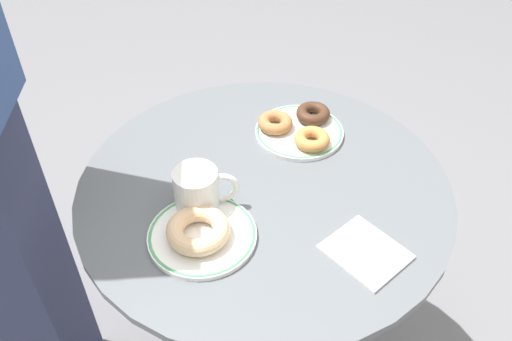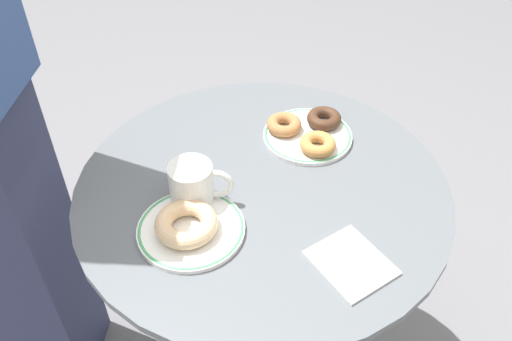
{
  "view_description": "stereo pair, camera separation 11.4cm",
  "coord_description": "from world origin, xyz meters",
  "px_view_note": "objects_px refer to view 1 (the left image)",
  "views": [
    {
      "loc": [
        -0.68,
        -0.46,
        1.52
      ],
      "look_at": [
        0.01,
        0.03,
        0.75
      ],
      "focal_mm": 37.73,
      "sensor_mm": 36.0,
      "label": 1
    },
    {
      "loc": [
        -0.61,
        -0.55,
        1.52
      ],
      "look_at": [
        0.01,
        0.03,
        0.75
      ],
      "focal_mm": 37.73,
      "sensor_mm": 36.0,
      "label": 2
    }
  ],
  "objects_px": {
    "plate_right": "(299,132)",
    "paper_napkin": "(366,252)",
    "plate_left": "(202,235)",
    "donut_old_fashioned": "(312,139)",
    "donut_glazed": "(198,230)",
    "cafe_table": "(263,248)",
    "coffee_mug": "(198,190)",
    "donut_cinnamon": "(275,123)",
    "donut_chocolate": "(313,113)"
  },
  "relations": [
    {
      "from": "plate_left",
      "to": "donut_old_fashioned",
      "type": "height_order",
      "value": "donut_old_fashioned"
    },
    {
      "from": "plate_right",
      "to": "paper_napkin",
      "type": "height_order",
      "value": "plate_right"
    },
    {
      "from": "donut_glazed",
      "to": "paper_napkin",
      "type": "height_order",
      "value": "donut_glazed"
    },
    {
      "from": "donut_chocolate",
      "to": "coffee_mug",
      "type": "relative_size",
      "value": 0.71
    },
    {
      "from": "cafe_table",
      "to": "coffee_mug",
      "type": "height_order",
      "value": "coffee_mug"
    },
    {
      "from": "donut_old_fashioned",
      "to": "paper_napkin",
      "type": "height_order",
      "value": "donut_old_fashioned"
    },
    {
      "from": "coffee_mug",
      "to": "donut_old_fashioned",
      "type": "bearing_deg",
      "value": -17.1
    },
    {
      "from": "plate_right",
      "to": "paper_napkin",
      "type": "bearing_deg",
      "value": -129.24
    },
    {
      "from": "plate_right",
      "to": "donut_chocolate",
      "type": "distance_m",
      "value": 0.06
    },
    {
      "from": "cafe_table",
      "to": "paper_napkin",
      "type": "relative_size",
      "value": 5.72
    },
    {
      "from": "plate_right",
      "to": "coffee_mug",
      "type": "relative_size",
      "value": 1.8
    },
    {
      "from": "donut_old_fashioned",
      "to": "coffee_mug",
      "type": "height_order",
      "value": "coffee_mug"
    },
    {
      "from": "cafe_table",
      "to": "donut_cinnamon",
      "type": "bearing_deg",
      "value": 26.25
    },
    {
      "from": "donut_cinnamon",
      "to": "plate_right",
      "type": "bearing_deg",
      "value": -65.0
    },
    {
      "from": "cafe_table",
      "to": "donut_old_fashioned",
      "type": "distance_m",
      "value": 0.29
    },
    {
      "from": "plate_right",
      "to": "donut_glazed",
      "type": "height_order",
      "value": "donut_glazed"
    },
    {
      "from": "donut_old_fashioned",
      "to": "coffee_mug",
      "type": "distance_m",
      "value": 0.3
    },
    {
      "from": "donut_glazed",
      "to": "donut_old_fashioned",
      "type": "xyz_separation_m",
      "value": [
        0.36,
        -0.03,
        -0.0
      ]
    },
    {
      "from": "plate_left",
      "to": "donut_cinnamon",
      "type": "height_order",
      "value": "donut_cinnamon"
    },
    {
      "from": "donut_glazed",
      "to": "donut_cinnamon",
      "type": "height_order",
      "value": "donut_glazed"
    },
    {
      "from": "plate_left",
      "to": "plate_right",
      "type": "distance_m",
      "value": 0.38
    },
    {
      "from": "donut_glazed",
      "to": "donut_cinnamon",
      "type": "bearing_deg",
      "value": 10.56
    },
    {
      "from": "plate_left",
      "to": "plate_right",
      "type": "height_order",
      "value": "same"
    },
    {
      "from": "donut_chocolate",
      "to": "paper_napkin",
      "type": "distance_m",
      "value": 0.41
    },
    {
      "from": "plate_left",
      "to": "plate_right",
      "type": "relative_size",
      "value": 1.01
    },
    {
      "from": "cafe_table",
      "to": "plate_left",
      "type": "distance_m",
      "value": 0.29
    },
    {
      "from": "cafe_table",
      "to": "donut_old_fashioned",
      "type": "relative_size",
      "value": 9.71
    },
    {
      "from": "donut_old_fashioned",
      "to": "donut_chocolate",
      "type": "bearing_deg",
      "value": 29.02
    },
    {
      "from": "plate_right",
      "to": "paper_napkin",
      "type": "distance_m",
      "value": 0.37
    },
    {
      "from": "coffee_mug",
      "to": "donut_cinnamon",
      "type": "bearing_deg",
      "value": 2.45
    },
    {
      "from": "donut_old_fashioned",
      "to": "paper_napkin",
      "type": "relative_size",
      "value": 0.59
    },
    {
      "from": "donut_glazed",
      "to": "paper_napkin",
      "type": "xyz_separation_m",
      "value": [
        0.15,
        -0.27,
        -0.03
      ]
    },
    {
      "from": "donut_glazed",
      "to": "coffee_mug",
      "type": "relative_size",
      "value": 1.05
    },
    {
      "from": "plate_right",
      "to": "donut_cinnamon",
      "type": "xyz_separation_m",
      "value": [
        -0.02,
        0.05,
        0.02
      ]
    },
    {
      "from": "donut_chocolate",
      "to": "paper_napkin",
      "type": "relative_size",
      "value": 0.59
    },
    {
      "from": "donut_glazed",
      "to": "donut_chocolate",
      "type": "bearing_deg",
      "value": 1.75
    },
    {
      "from": "donut_glazed",
      "to": "donut_chocolate",
      "type": "xyz_separation_m",
      "value": [
        0.44,
        0.01,
        -0.0
      ]
    },
    {
      "from": "plate_right",
      "to": "paper_napkin",
      "type": "xyz_separation_m",
      "value": [
        -0.24,
        -0.29,
        -0.0
      ]
    },
    {
      "from": "plate_left",
      "to": "donut_old_fashioned",
      "type": "relative_size",
      "value": 2.56
    },
    {
      "from": "plate_left",
      "to": "donut_chocolate",
      "type": "bearing_deg",
      "value": 1.84
    },
    {
      "from": "plate_left",
      "to": "donut_glazed",
      "type": "distance_m",
      "value": 0.02
    },
    {
      "from": "plate_left",
      "to": "paper_napkin",
      "type": "xyz_separation_m",
      "value": [
        0.14,
        -0.27,
        -0.0
      ]
    },
    {
      "from": "donut_old_fashioned",
      "to": "paper_napkin",
      "type": "distance_m",
      "value": 0.32
    },
    {
      "from": "paper_napkin",
      "to": "donut_old_fashioned",
      "type": "bearing_deg",
      "value": 49.06
    },
    {
      "from": "cafe_table",
      "to": "coffee_mug",
      "type": "bearing_deg",
      "value": 151.85
    },
    {
      "from": "donut_glazed",
      "to": "donut_chocolate",
      "type": "relative_size",
      "value": 1.48
    },
    {
      "from": "paper_napkin",
      "to": "plate_right",
      "type": "bearing_deg",
      "value": 50.76
    },
    {
      "from": "donut_chocolate",
      "to": "donut_glazed",
      "type": "bearing_deg",
      "value": -178.25
    },
    {
      "from": "donut_cinnamon",
      "to": "cafe_table",
      "type": "bearing_deg",
      "value": -153.75
    },
    {
      "from": "cafe_table",
      "to": "donut_chocolate",
      "type": "distance_m",
      "value": 0.34
    }
  ]
}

